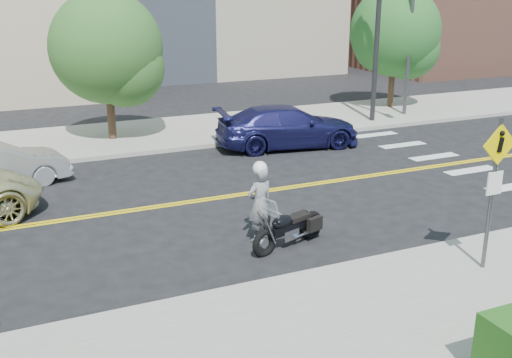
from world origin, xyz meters
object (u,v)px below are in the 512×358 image
at_px(motorcycle, 289,220).
at_px(parked_car_blue, 288,127).
at_px(pedestrian_sign, 494,180).
at_px(motorcyclist, 260,202).

height_order(motorcycle, parked_car_blue, parked_car_blue).
bearing_deg(pedestrian_sign, motorcycle, 136.14).
bearing_deg(motorcycle, parked_car_blue, 44.71).
bearing_deg(motorcyclist, pedestrian_sign, 123.75).
distance_m(motorcyclist, motorcycle, 0.76).
distance_m(motorcyclist, parked_car_blue, 8.30).
xyz_separation_m(motorcyclist, motorcycle, (0.48, -0.50, -0.31)).
xyz_separation_m(pedestrian_sign, motorcyclist, (-3.36, 3.26, -1.04)).
relative_size(motorcycle, parked_car_blue, 0.40).
xyz_separation_m(motorcyclist, parked_car_blue, (4.27, 7.11, -0.19)).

